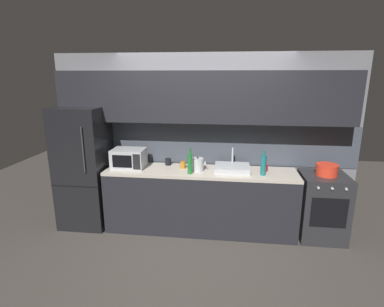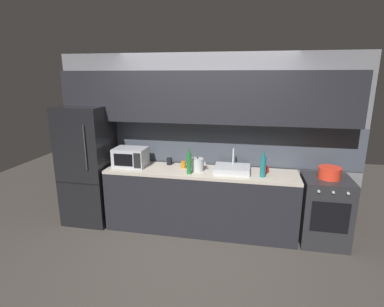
% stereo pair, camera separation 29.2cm
% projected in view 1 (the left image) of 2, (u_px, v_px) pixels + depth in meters
% --- Properties ---
extents(ground_plane, '(10.00, 10.00, 0.00)m').
position_uv_depth(ground_plane, '(192.00, 266.00, 3.57)').
color(ground_plane, '#3D3833').
extents(back_wall, '(4.41, 0.44, 2.50)m').
position_uv_depth(back_wall, '(203.00, 121.00, 4.33)').
color(back_wall, slate).
rests_on(back_wall, ground).
extents(counter_run, '(2.67, 0.60, 0.90)m').
position_uv_depth(counter_run, '(200.00, 200.00, 4.32)').
color(counter_run, black).
rests_on(counter_run, ground).
extents(refrigerator, '(0.68, 0.69, 1.76)m').
position_uv_depth(refrigerator, '(84.00, 167.00, 4.42)').
color(refrigerator, black).
rests_on(refrigerator, ground).
extents(oven_range, '(0.60, 0.62, 0.90)m').
position_uv_depth(oven_range, '(322.00, 206.00, 4.12)').
color(oven_range, '#232326').
rests_on(oven_range, ground).
extents(microwave, '(0.46, 0.35, 0.27)m').
position_uv_depth(microwave, '(129.00, 158.00, 4.32)').
color(microwave, '#A8AAAF').
rests_on(microwave, counter_run).
extents(sink_basin, '(0.48, 0.38, 0.30)m').
position_uv_depth(sink_basin, '(232.00, 168.00, 4.18)').
color(sink_basin, '#ADAFB5').
rests_on(sink_basin, counter_run).
extents(kettle, '(0.20, 0.17, 0.20)m').
position_uv_depth(kettle, '(198.00, 164.00, 4.18)').
color(kettle, '#B7BABF').
rests_on(kettle, counter_run).
extents(wine_bottle_green, '(0.06, 0.06, 0.35)m').
position_uv_depth(wine_bottle_green, '(190.00, 163.00, 4.03)').
color(wine_bottle_green, '#1E6B2D').
rests_on(wine_bottle_green, counter_run).
extents(wine_bottle_teal, '(0.07, 0.07, 0.34)m').
position_uv_depth(wine_bottle_teal, '(263.00, 165.00, 3.97)').
color(wine_bottle_teal, '#19666B').
rests_on(wine_bottle_teal, counter_run).
extents(mug_amber, '(0.07, 0.07, 0.10)m').
position_uv_depth(mug_amber, '(183.00, 165.00, 4.30)').
color(mug_amber, '#B27019').
rests_on(mug_amber, counter_run).
extents(mug_red, '(0.07, 0.07, 0.09)m').
position_uv_depth(mug_red, '(265.00, 168.00, 4.17)').
color(mug_red, '#A82323').
rests_on(mug_red, counter_run).
extents(mug_dark, '(0.09, 0.09, 0.10)m').
position_uv_depth(mug_dark, '(168.00, 162.00, 4.45)').
color(mug_dark, black).
rests_on(mug_dark, counter_run).
extents(cooking_pot, '(0.28, 0.28, 0.15)m').
position_uv_depth(cooking_pot, '(327.00, 170.00, 3.99)').
color(cooking_pot, red).
rests_on(cooking_pot, oven_range).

